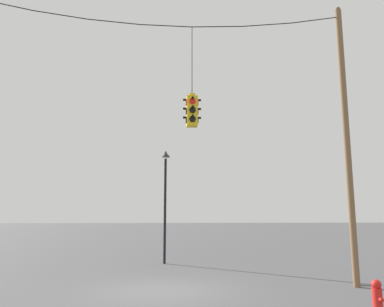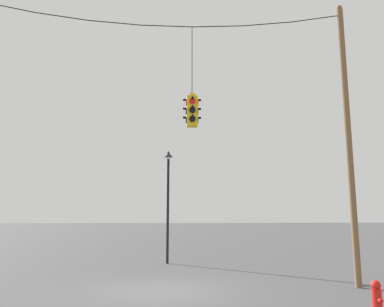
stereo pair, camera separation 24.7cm
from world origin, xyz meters
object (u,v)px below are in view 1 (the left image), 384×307
at_px(traffic_light_near_left_pole, 192,110).
at_px(fire_hydrant, 377,296).
at_px(street_lamp, 165,187).
at_px(utility_pole_right, 347,139).

bearing_deg(traffic_light_near_left_pole, fire_hydrant, -38.32).
xyz_separation_m(traffic_light_near_left_pole, street_lamp, (-0.70, 6.10, -2.01)).
bearing_deg(street_lamp, fire_hydrant, -63.30).
distance_m(traffic_light_near_left_pole, street_lamp, 6.46).
relative_size(street_lamp, fire_hydrant, 6.90).
distance_m(traffic_light_near_left_pole, fire_hydrant, 7.18).
bearing_deg(utility_pole_right, street_lamp, 133.73).
relative_size(traffic_light_near_left_pole, fire_hydrant, 4.53).
height_order(utility_pole_right, street_lamp, utility_pole_right).
relative_size(utility_pole_right, traffic_light_near_left_pole, 2.76).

